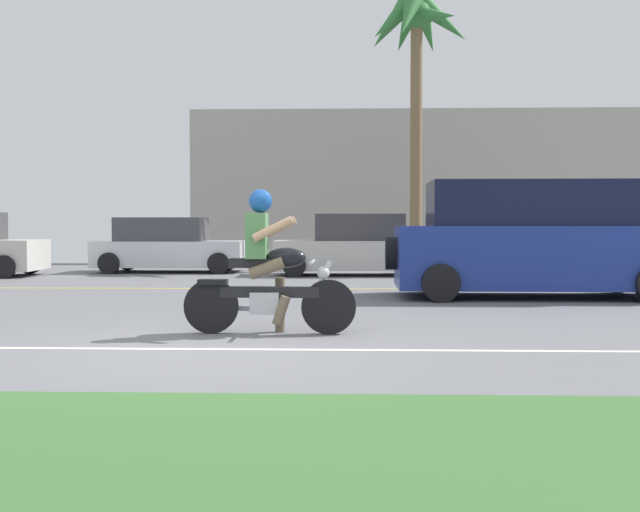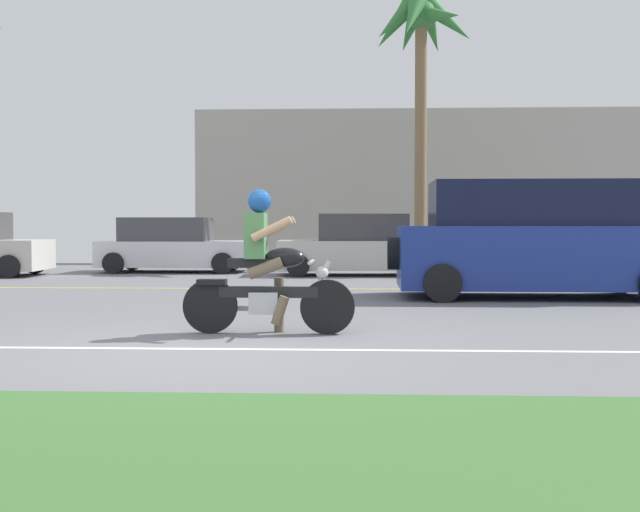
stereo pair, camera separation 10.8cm
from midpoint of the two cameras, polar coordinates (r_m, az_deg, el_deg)
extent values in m
cube|color=slate|center=(11.07, -5.14, -4.51)|extent=(56.00, 30.00, 0.04)
cube|color=#3D6B33|center=(4.26, -18.61, -14.99)|extent=(56.00, 3.80, 0.06)
cube|color=silver|center=(8.30, -7.81, -6.63)|extent=(50.40, 0.12, 0.01)
cube|color=yellow|center=(15.86, -2.78, -2.36)|extent=(50.40, 0.12, 0.01)
cylinder|color=black|center=(9.31, 0.88, -3.68)|extent=(0.64, 0.11, 0.64)
cylinder|color=black|center=(9.47, -7.57, -3.59)|extent=(0.64, 0.11, 0.64)
cylinder|color=#B7BAC1|center=(9.29, 0.22, -2.05)|extent=(0.29, 0.06, 0.56)
cube|color=black|center=(9.35, -3.38, -2.60)|extent=(1.17, 0.12, 0.13)
cube|color=#B7BAC1|center=(9.36, -3.71, -3.38)|extent=(0.35, 0.22, 0.26)
ellipsoid|color=black|center=(9.30, -2.21, -0.12)|extent=(0.47, 0.26, 0.24)
cube|color=black|center=(9.35, -4.69, -0.50)|extent=(0.52, 0.24, 0.11)
cube|color=black|center=(9.44, -7.45, -1.85)|extent=(0.34, 0.18, 0.06)
cylinder|color=#B7BAC1|center=(9.28, -0.30, -0.42)|extent=(0.05, 0.66, 0.04)
sphere|color=#B7BAC1|center=(9.28, 0.49, -1.21)|extent=(0.15, 0.15, 0.15)
cylinder|color=#B7BAC1|center=(9.53, -5.08, -3.74)|extent=(0.54, 0.08, 0.07)
cube|color=#4C7F4C|center=(9.33, -4.31, 1.46)|extent=(0.24, 0.35, 0.53)
sphere|color=#194C9E|center=(9.33, -4.05, 3.96)|extent=(0.28, 0.28, 0.28)
cylinder|color=brown|center=(9.22, -3.60, -0.87)|extent=(0.43, 0.14, 0.27)
cylinder|color=brown|center=(9.43, -3.44, -0.80)|extent=(0.43, 0.14, 0.27)
cylinder|color=brown|center=(9.50, -2.63, -3.53)|extent=(0.12, 0.12, 0.65)
cylinder|color=brown|center=(9.22, -2.55, -3.94)|extent=(0.22, 0.12, 0.36)
cylinder|color=tan|center=(9.09, -3.15, 1.95)|extent=(0.49, 0.10, 0.30)
cylinder|color=tan|center=(9.52, -2.86, 1.97)|extent=(0.49, 0.10, 0.30)
cube|color=navy|center=(14.45, 15.53, -0.06)|extent=(4.85, 1.98, 1.08)
cube|color=black|center=(14.42, 15.19, 3.65)|extent=(3.50, 1.69, 0.78)
cylinder|color=black|center=(13.24, 9.03, -1.93)|extent=(0.64, 0.23, 0.64)
cylinder|color=black|center=(15.16, 8.29, -1.40)|extent=(0.64, 0.23, 0.64)
cylinder|color=black|center=(15.85, 20.93, -1.36)|extent=(0.64, 0.23, 0.64)
cylinder|color=black|center=(14.12, 5.50, 0.18)|extent=(0.20, 0.58, 0.58)
cylinder|color=black|center=(20.28, -21.33, -0.72)|extent=(0.57, 0.21, 0.56)
cylinder|color=black|center=(21.97, -19.67, -0.48)|extent=(0.57, 0.21, 0.56)
cube|color=silver|center=(21.79, -10.22, 0.17)|extent=(3.98, 1.83, 0.69)
cube|color=#414147|center=(21.83, -10.84, 1.90)|extent=(2.31, 1.56, 0.63)
cylinder|color=black|center=(21.29, -14.49, -0.50)|extent=(0.56, 0.18, 0.56)
cylinder|color=black|center=(20.65, -6.88, -0.53)|extent=(0.56, 0.18, 0.56)
cylinder|color=black|center=(23.01, -13.21, -0.28)|extent=(0.56, 0.18, 0.56)
cylinder|color=black|center=(22.43, -6.16, -0.30)|extent=(0.56, 0.18, 0.56)
cube|color=beige|center=(20.09, 2.62, 0.09)|extent=(3.87, 1.70, 0.73)
cube|color=#3B3A3D|center=(20.08, 3.28, 2.08)|extent=(2.25, 1.44, 0.67)
cylinder|color=black|center=(20.98, 6.34, -0.48)|extent=(0.56, 0.19, 0.56)
cylinder|color=black|center=(20.92, -1.21, -0.47)|extent=(0.56, 0.19, 0.56)
cylinder|color=black|center=(19.37, 6.75, -0.71)|extent=(0.56, 0.19, 0.56)
cylinder|color=black|center=(19.31, -1.42, -0.71)|extent=(0.56, 0.19, 0.56)
cube|color=beige|center=(19.69, 18.17, -0.02)|extent=(4.20, 1.82, 0.76)
cube|color=#3B3A3D|center=(19.75, 18.88, 2.10)|extent=(2.45, 1.53, 0.70)
cylinder|color=black|center=(20.99, 21.37, -0.62)|extent=(0.57, 0.20, 0.56)
cylinder|color=black|center=(20.14, 13.37, -0.64)|extent=(0.57, 0.20, 0.56)
cylinder|color=black|center=(18.49, 14.50, -0.91)|extent=(0.57, 0.20, 0.56)
cylinder|color=brown|center=(23.28, 7.38, 8.11)|extent=(0.34, 0.34, 7.31)
sphere|color=#337538|center=(23.93, 7.42, 16.85)|extent=(0.89, 0.89, 0.89)
cone|color=#337538|center=(23.97, 9.29, 16.35)|extent=(1.69, 0.64, 1.53)
cone|color=#337538|center=(24.56, 8.12, 16.01)|extent=(1.26, 1.68, 1.65)
cone|color=#337538|center=(24.55, 6.67, 16.02)|extent=(1.11, 1.74, 1.60)
cone|color=#337538|center=(24.09, 5.62, 16.30)|extent=(1.67, 1.11, 1.67)
cone|color=#337538|center=(23.53, 5.75, 16.64)|extent=(1.73, 1.23, 1.60)
cone|color=#337538|center=(23.18, 6.82, 16.85)|extent=(1.16, 1.67, 1.67)
cone|color=#337538|center=(23.33, 8.68, 16.75)|extent=(1.53, 1.79, 0.96)
cube|color=#A8A399|center=(29.01, 7.06, 4.86)|extent=(15.36, 4.00, 5.19)
camera|label=1|loc=(0.05, -89.71, 0.01)|focal=44.51mm
camera|label=2|loc=(0.05, 90.29, -0.01)|focal=44.51mm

